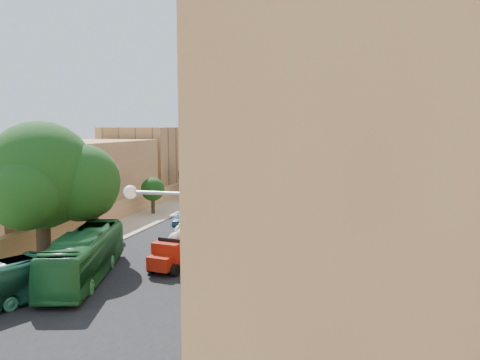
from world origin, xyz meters
The scene contains 34 objects.
ground centered at (0.00, 0.00, 0.00)m, with size 260.00×260.00×0.00m, color #7A6346.
road_surface centered at (0.00, 30.00, 0.01)m, with size 14.00×140.00×0.01m, color black.
sidewalk_east centered at (9.50, 30.00, 0.01)m, with size 5.00×140.00×0.01m, color tan.
sidewalk_west centered at (-9.50, 30.00, 0.01)m, with size 5.00×140.00×0.01m, color tan.
kerb_east centered at (7.00, 30.00, 0.06)m, with size 0.25×140.00×0.12m, color tan.
kerb_west centered at (-7.00, 30.00, 0.06)m, with size 0.25×140.00×0.12m, color tan.
townhouse_a centered at (15.95, -3.00, 6.41)m, with size 9.00×14.00×16.40m.
townhouse_b centered at (15.95, 11.00, 5.66)m, with size 9.00×14.00×14.90m.
townhouse_c centered at (15.95, 25.00, 6.91)m, with size 9.00×14.00×17.40m.
townhouse_d centered at (15.95, 39.00, 6.16)m, with size 9.00×14.00×15.90m.
west_wall centered at (-12.50, 20.00, 0.90)m, with size 1.00×40.00×1.80m, color tan.
west_building_low centered at (-18.00, 18.00, 4.20)m, with size 10.00×28.00×8.40m, color #A07246.
west_building_mid centered at (-18.00, 44.00, 5.00)m, with size 10.00×22.00×10.00m, color tan.
church centered at (0.00, 78.61, 9.52)m, with size 28.00×22.50×36.30m.
ficus_tree centered at (-9.41, 4.01, 6.23)m, with size 10.55×9.70×10.55m.
street_tree_a centered at (-10.00, 12.00, 3.72)m, with size 3.61×3.61×5.54m.
street_tree_b centered at (-10.00, 24.00, 2.81)m, with size 2.74×2.74×4.22m.
street_tree_c centered at (-10.00, 36.00, 3.42)m, with size 3.32×3.32×5.11m.
street_tree_d centered at (-10.00, 48.00, 3.61)m, with size 3.50×3.50×5.38m.
streetlamp centered at (7.72, -12.00, 5.20)m, with size 2.11×0.44×8.22m.
red_truck centered at (0.89, 5.22, 1.43)m, with size 2.91×5.79×3.25m.
olive_pickup centered at (6.32, 20.00, 0.80)m, with size 2.36×4.21×1.64m.
bus_green_north centered at (-4.05, 1.00, 1.59)m, with size 2.67×11.43×3.18m, color #20682F.
bus_red_east centered at (5.37, 6.98, 1.34)m, with size 2.25×9.64×2.68m, color #A22108.
bus_cream_east centered at (6.50, 28.05, 1.48)m, with size 2.49×10.64×2.96m, color #CFBA8C.
car_blue_a centered at (-4.69, 19.19, 0.59)m, with size 1.39×3.46×1.18m, color teal.
car_white_a centered at (-4.10, 27.35, 0.56)m, with size 1.19×3.42×1.13m, color silver.
car_cream centered at (2.52, 19.70, 0.61)m, with size 2.03×4.40×1.22m, color beige.
car_dkblue centered at (-4.59, 40.18, 0.71)m, with size 1.98×4.88×1.42m, color #101740.
car_white_b centered at (0.99, 34.86, 0.54)m, with size 1.27×3.15×1.07m, color silver.
car_blue_b centered at (-2.52, 57.31, 0.70)m, with size 1.48×4.25×1.40m, color #418BC2.
pedestrian_a centered at (7.50, 9.13, 0.87)m, with size 0.63×0.42×1.74m, color #242026.
pedestrian_b centered at (7.54, -6.37, 0.87)m, with size 0.85×0.66×1.74m, color #292421.
pedestrian_c centered at (10.41, 12.62, 0.89)m, with size 1.05×0.44×1.78m, color #404041.
Camera 1 is at (13.66, -25.55, 10.10)m, focal length 35.00 mm.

